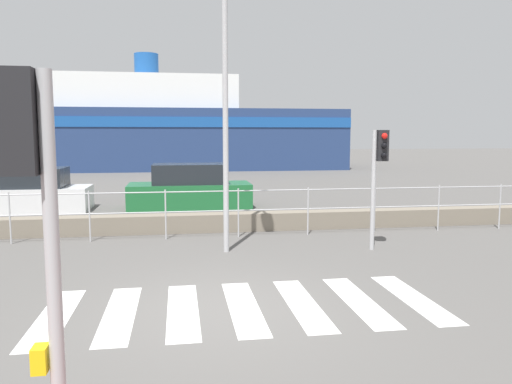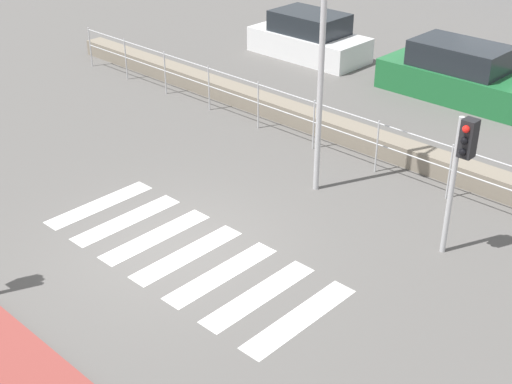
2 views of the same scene
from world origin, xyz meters
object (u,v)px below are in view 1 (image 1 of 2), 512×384
at_px(traffic_light_far, 379,162).
at_px(parked_car_white, 30,193).
at_px(ferry_boat, 178,130).
at_px(streetlamp, 226,57).
at_px(traffic_light_near, 34,198).
at_px(parked_car_green, 190,189).

distance_m(traffic_light_far, parked_car_white, 11.95).
bearing_deg(ferry_boat, traffic_light_far, -81.40).
relative_size(ferry_boat, parked_car_white, 6.06).
height_order(streetlamp, ferry_boat, ferry_boat).
distance_m(traffic_light_far, streetlamp, 4.02).
bearing_deg(parked_car_white, ferry_boat, 77.01).
bearing_deg(traffic_light_near, parked_car_green, 84.71).
xyz_separation_m(parked_car_white, parked_car_green, (5.37, -0.00, 0.04)).
distance_m(traffic_light_far, ferry_boat, 29.26).
relative_size(traffic_light_far, parked_car_green, 0.62).
relative_size(ferry_boat, parked_car_green, 5.51).
xyz_separation_m(traffic_light_far, ferry_boat, (-4.37, 28.92, 0.95)).
distance_m(traffic_light_far, parked_car_green, 8.42).
xyz_separation_m(traffic_light_far, streetlamp, (-3.36, 0.13, 2.21)).
bearing_deg(parked_car_green, parked_car_white, 180.00).
relative_size(traffic_light_far, parked_car_white, 0.69).
xyz_separation_m(streetlamp, ferry_boat, (-1.02, 28.79, -1.26)).
bearing_deg(parked_car_white, traffic_light_far, -37.94).
height_order(traffic_light_far, parked_car_green, traffic_light_far).
bearing_deg(parked_car_white, parked_car_green, -0.00).
bearing_deg(streetlamp, parked_car_green, 95.05).
xyz_separation_m(ferry_boat, parked_car_green, (0.38, -21.62, -2.25)).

